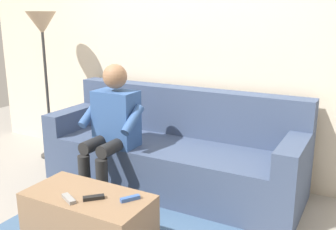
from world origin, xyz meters
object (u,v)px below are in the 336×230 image
(couch, at_px, (174,153))
(person_solo_seated, at_px, (112,124))
(coffee_table, at_px, (89,223))
(floor_lamp, at_px, (42,34))
(remote_gray, at_px, (69,199))
(remote_blue, at_px, (130,199))
(remote_black, at_px, (94,198))

(couch, relative_size, person_solo_seated, 2.04)
(person_solo_seated, bearing_deg, coffee_table, 115.66)
(person_solo_seated, distance_m, floor_lamp, 1.42)
(person_solo_seated, bearing_deg, floor_lamp, -19.82)
(remote_gray, bearing_deg, remote_blue, -125.74)
(remote_blue, xyz_separation_m, floor_lamp, (1.83, -1.15, 0.92))
(couch, relative_size, remote_gray, 16.70)
(couch, bearing_deg, coffee_table, 90.00)
(couch, height_order, floor_lamp, floor_lamp)
(couch, distance_m, floor_lamp, 1.86)
(remote_blue, height_order, floor_lamp, floor_lamp)
(remote_gray, bearing_deg, floor_lamp, -15.72)
(person_solo_seated, bearing_deg, couch, -133.44)
(couch, bearing_deg, remote_blue, 104.22)
(couch, height_order, remote_gray, couch)
(remote_gray, bearing_deg, remote_black, -120.82)
(remote_gray, bearing_deg, person_solo_seated, -44.05)
(remote_black, distance_m, floor_lamp, 2.24)
(person_solo_seated, bearing_deg, remote_blue, 132.46)
(remote_black, distance_m, remote_blue, 0.23)
(coffee_table, relative_size, remote_black, 6.27)
(remote_black, xyz_separation_m, remote_blue, (-0.21, -0.10, 0.00))
(floor_lamp, bearing_deg, person_solo_seated, 160.18)
(couch, height_order, coffee_table, couch)
(coffee_table, bearing_deg, couch, -90.00)
(coffee_table, relative_size, remote_blue, 6.58)
(floor_lamp, bearing_deg, remote_gray, 138.35)
(coffee_table, bearing_deg, floor_lamp, -38.12)
(person_solo_seated, relative_size, floor_lamp, 0.73)
(remote_black, height_order, floor_lamp, floor_lamp)
(remote_black, bearing_deg, floor_lamp, -82.32)
(remote_blue, height_order, remote_gray, remote_blue)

